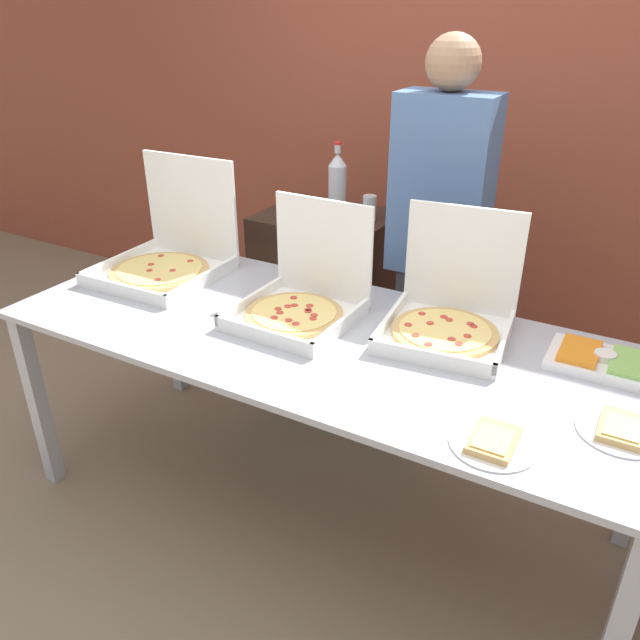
{
  "coord_description": "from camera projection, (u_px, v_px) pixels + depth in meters",
  "views": [
    {
      "loc": [
        1.0,
        -1.76,
        1.94
      ],
      "look_at": [
        0.0,
        0.0,
        0.9
      ],
      "focal_mm": 35.0,
      "sensor_mm": 36.0,
      "label": 1
    }
  ],
  "objects": [
    {
      "name": "pizza_box_near_right",
      "position": [
        449.0,
        314.0,
        2.26
      ],
      "size": [
        0.48,
        0.49,
        0.43
      ],
      "rotation": [
        0.0,
        0.0,
        0.11
      ],
      "color": "white",
      "rests_on": "buffet_table"
    },
    {
      "name": "sideboard_podium",
      "position": [
        326.0,
        303.0,
        3.35
      ],
      "size": [
        0.64,
        0.53,
        0.99
      ],
      "color": "black",
      "rests_on": "ground_plane"
    },
    {
      "name": "ground_plane",
      "position": [
        320.0,
        507.0,
        2.68
      ],
      "size": [
        16.0,
        16.0,
        0.0
      ],
      "primitive_type": "plane",
      "color": "#847056"
    },
    {
      "name": "veggie_tray",
      "position": [
        604.0,
        361.0,
        2.07
      ],
      "size": [
        0.35,
        0.23,
        0.05
      ],
      "color": "white",
      "rests_on": "buffet_table"
    },
    {
      "name": "buffet_table",
      "position": [
        320.0,
        352.0,
        2.33
      ],
      "size": [
        2.39,
        0.96,
        0.85
      ],
      "color": "#A8AAB2",
      "rests_on": "ground_plane"
    },
    {
      "name": "person_guest_plaid",
      "position": [
        436.0,
        250.0,
        2.72
      ],
      "size": [
        0.4,
        0.22,
        1.84
      ],
      "rotation": [
        0.0,
        0.0,
        3.14
      ],
      "color": "#2D2D38",
      "rests_on": "ground_plane"
    },
    {
      "name": "pizza_box_far_left",
      "position": [
        168.0,
        255.0,
        2.77
      ],
      "size": [
        0.5,
        0.52,
        0.49
      ],
      "rotation": [
        0.0,
        0.0,
        0.03
      ],
      "color": "white",
      "rests_on": "buffet_table"
    },
    {
      "name": "pizza_box_far_right",
      "position": [
        301.0,
        298.0,
        2.38
      ],
      "size": [
        0.43,
        0.45,
        0.42
      ],
      "rotation": [
        0.0,
        0.0,
        -0.02
      ],
      "color": "white",
      "rests_on": "buffet_table"
    },
    {
      "name": "paper_plate_front_right",
      "position": [
        622.0,
        430.0,
        1.75
      ],
      "size": [
        0.24,
        0.24,
        0.03
      ],
      "color": "white",
      "rests_on": "buffet_table"
    },
    {
      "name": "brick_wall_behind",
      "position": [
        475.0,
        114.0,
        3.37
      ],
      "size": [
        10.0,
        0.06,
        2.8
      ],
      "color": "brown",
      "rests_on": "ground_plane"
    },
    {
      "name": "soda_can_silver",
      "position": [
        369.0,
        208.0,
        3.02
      ],
      "size": [
        0.07,
        0.07,
        0.12
      ],
      "color": "silver",
      "rests_on": "sideboard_podium"
    },
    {
      "name": "soda_bottle",
      "position": [
        337.0,
        183.0,
        3.09
      ],
      "size": [
        0.09,
        0.09,
        0.35
      ],
      "color": "#B7BCC1",
      "rests_on": "sideboard_podium"
    },
    {
      "name": "paper_plate_front_left",
      "position": [
        493.0,
        442.0,
        1.7
      ],
      "size": [
        0.24,
        0.24,
        0.03
      ],
      "color": "white",
      "rests_on": "buffet_table"
    }
  ]
}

